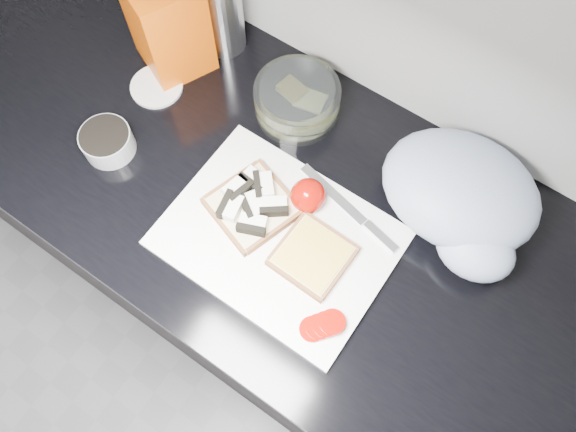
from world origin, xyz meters
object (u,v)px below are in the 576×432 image
object	(u,v)px
glass_bowl	(297,100)
bread_bag	(168,22)
steel_canister	(220,6)
cutting_board	(279,238)

from	to	relation	value
glass_bowl	bread_bag	size ratio (longest dim) A/B	0.79
steel_canister	glass_bowl	bearing A→B (deg)	-14.31
glass_bowl	bread_bag	distance (m)	0.29
glass_bowl	cutting_board	bearing A→B (deg)	-62.56
bread_bag	cutting_board	bearing A→B (deg)	-3.47
cutting_board	glass_bowl	bearing A→B (deg)	117.44
cutting_board	glass_bowl	xyz separation A→B (m)	(-0.13, 0.25, 0.03)
cutting_board	steel_canister	world-z (taller)	steel_canister
glass_bowl	bread_bag	world-z (taller)	bread_bag
cutting_board	bread_bag	xyz separation A→B (m)	(-0.41, 0.22, 0.10)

